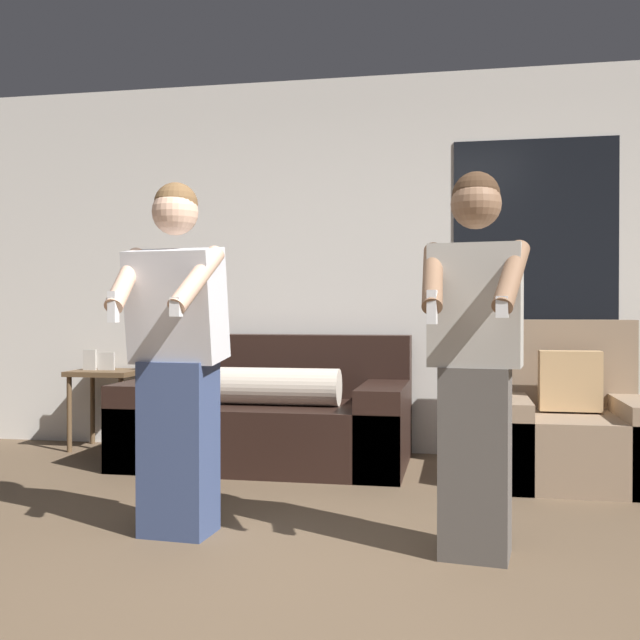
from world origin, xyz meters
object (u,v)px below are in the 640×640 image
side_table (106,382)px  armchair (570,429)px  couch (268,419)px  person_left (177,358)px  person_right (475,360)px

side_table → armchair: bearing=-7.4°
couch → side_table: (-1.30, 0.26, 0.20)m
person_left → person_right: bearing=-2.4°
armchair → side_table: armchair is taller
armchair → person_left: person_left is taller
couch → person_left: person_left is taller
side_table → person_left: person_left is taller
couch → person_left: bearing=-89.8°
person_left → person_right: size_ratio=1.00×
armchair → person_right: (-0.59, -1.55, 0.51)m
armchair → person_left: 2.47m
person_left → person_right: (1.32, -0.06, 0.01)m
armchair → person_left: size_ratio=0.60×
side_table → person_right: size_ratio=0.46×
person_left → person_right: person_left is taller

